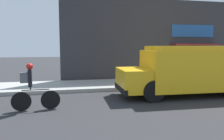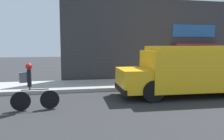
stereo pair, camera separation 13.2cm
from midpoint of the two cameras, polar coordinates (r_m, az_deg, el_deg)
name	(u,v)px [view 1 (the left image)]	position (r m, az deg, el deg)	size (l,w,h in m)	color
ground_plane	(190,88)	(12.50, 19.32, -4.46)	(70.00, 70.00, 0.00)	#2B2B2D
sidewalk	(176,82)	(13.73, 16.21, -3.03)	(28.00, 2.90, 0.18)	#999993
storefront	(166,40)	(15.04, 13.74, 7.56)	(13.69, 0.97, 5.25)	#2D2D33
school_bus	(193,69)	(10.61, 20.09, 0.16)	(6.39, 2.69, 2.26)	yellow
cyclist	(32,87)	(8.17, -20.60, -4.30)	(1.66, 0.23, 1.67)	black
trash_bin	(220,71)	(16.00, 26.19, -0.14)	(0.65, 0.65, 0.92)	#2D5138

